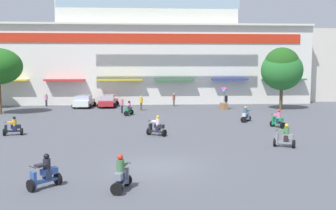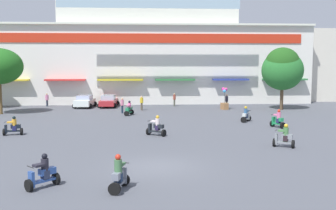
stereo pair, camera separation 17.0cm
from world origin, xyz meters
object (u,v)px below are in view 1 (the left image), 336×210
Objects in this scene: scooter_rider_4 at (278,120)px; pedestrian_1 at (174,99)px; scooter_rider_0 at (246,115)px; scooter_rider_2 at (157,127)px; parked_car_1 at (108,101)px; scooter_rider_5 at (13,128)px; scooter_rider_8 at (45,174)px; pedestrian_4 at (122,104)px; plaza_tree_3 at (282,70)px; scooter_rider_6 at (285,137)px; pedestrian_3 at (226,100)px; parked_car_0 at (84,101)px; balloon_vendor_cart at (224,99)px; plaza_tree_1 at (282,64)px; pedestrian_2 at (141,102)px; pedestrian_0 at (46,99)px; scooter_rider_3 at (129,109)px; scooter_rider_9 at (121,175)px.

pedestrian_1 is at bearing 113.70° from scooter_rider_4.
scooter_rider_2 is at bearing -143.26° from scooter_rider_0.
parked_car_1 is 3.09× the size of scooter_rider_5.
scooter_rider_8 is 0.91× the size of pedestrian_4.
scooter_rider_6 is at bearing -109.48° from plaza_tree_3.
pedestrian_3 reaches higher than pedestrian_4.
scooter_rider_6 reaches higher than parked_car_1.
parked_car_0 is 17.01m from pedestrian_3.
scooter_rider_2 is 0.59× the size of balloon_vendor_cart.
plaza_tree_1 is 1.61× the size of parked_car_1.
parked_car_0 is 2.57× the size of pedestrian_1.
pedestrian_2 is at bearing 178.82° from plaza_tree_3.
pedestrian_0 reaches higher than scooter_rider_5.
pedestrian_4 is (-18.14, -2.05, -3.56)m from plaza_tree_3.
scooter_rider_2 is (5.21, -19.31, -0.10)m from parked_car_1.
scooter_rider_6 is (-0.42, -10.73, 0.04)m from scooter_rider_0.
pedestrian_1 is at bearing 112.38° from scooter_rider_0.
pedestrian_4 is at bearing 114.30° from scooter_rider_3.
plaza_tree_3 is 4.44× the size of scooter_rider_6.
pedestrian_3 is (5.90, -3.05, 0.05)m from pedestrian_1.
parked_car_1 is 27.19m from scooter_rider_6.
balloon_vendor_cart is at bearing -119.91° from pedestrian_3.
scooter_rider_4 is (-4.75, -12.27, -3.86)m from plaza_tree_3.
parked_car_1 is 2.66× the size of pedestrian_2.
scooter_rider_3 is (5.62, -7.50, -0.13)m from parked_car_0.
scooter_rider_3 is 23.28m from scooter_rider_8.
plaza_tree_1 is 4.49× the size of scooter_rider_9.
balloon_vendor_cart is (0.01, 9.53, 0.61)m from scooter_rider_0.
plaza_tree_3 is at bearing -10.51° from pedestrian_0.
balloon_vendor_cart is at bearing 62.01° from scooter_rider_2.
scooter_rider_8 is at bearing -90.06° from parked_car_1.
pedestrian_0 is at bearing 146.34° from scooter_rider_0.
plaza_tree_3 reaches higher than scooter_rider_2.
balloon_vendor_cart is (-1.79, 12.81, 0.58)m from scooter_rider_4.
scooter_rider_5 is 14.37m from pedestrian_4.
parked_car_1 is at bearing 165.49° from balloon_vendor_cart.
pedestrian_2 is (6.88, -3.36, 0.20)m from parked_car_0.
scooter_rider_0 is 0.95× the size of scooter_rider_6.
plaza_tree_1 is at bearing -20.65° from pedestrian_1.
parked_car_1 is 7.74m from pedestrian_0.
pedestrian_0 is at bearing 108.48° from scooter_rider_9.
balloon_vendor_cart is (0.43, 20.26, 0.57)m from scooter_rider_6.
pedestrian_2 is at bearing -26.01° from parked_car_0.
balloon_vendor_cart is at bearing 38.12° from scooter_rider_5.
balloon_vendor_cart is at bearing -14.51° from parked_car_1.
scooter_rider_9 is 34.41m from pedestrian_0.
scooter_rider_4 is (18.21, -15.96, -0.11)m from parked_car_0.
parked_car_1 is 14.06m from balloon_vendor_cart.
scooter_rider_2 is 1.07× the size of scooter_rider_5.
pedestrian_1 reaches higher than scooter_rider_6.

